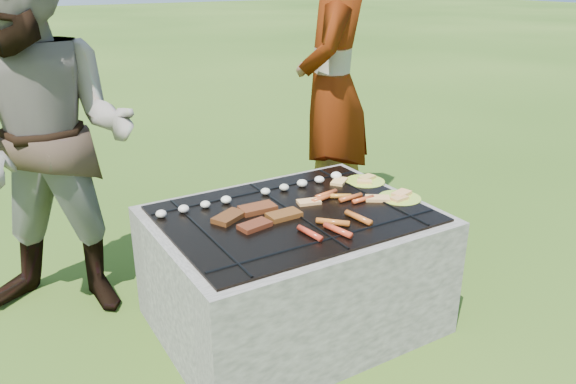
% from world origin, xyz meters
% --- Properties ---
extents(lawn, '(60.00, 60.00, 0.00)m').
position_xyz_m(lawn, '(0.00, 0.00, 0.00)').
color(lawn, '#284711').
rests_on(lawn, ground).
extents(fire_pit, '(1.30, 1.00, 0.62)m').
position_xyz_m(fire_pit, '(0.00, 0.00, 0.28)').
color(fire_pit, gray).
rests_on(fire_pit, ground).
extents(mushrooms, '(1.06, 0.06, 0.04)m').
position_xyz_m(mushrooms, '(-0.01, 0.27, 0.63)').
color(mushrooms, beige).
rests_on(mushrooms, fire_pit).
extents(pork_slabs, '(0.40, 0.27, 0.03)m').
position_xyz_m(pork_slabs, '(-0.18, 0.04, 0.62)').
color(pork_slabs, brown).
rests_on(pork_slabs, fire_pit).
extents(sausages, '(0.53, 0.48, 0.03)m').
position_xyz_m(sausages, '(0.17, -0.12, 0.63)').
color(sausages, red).
rests_on(sausages, fire_pit).
extents(bread_on_grate, '(0.45, 0.42, 0.02)m').
position_xyz_m(bread_on_grate, '(0.34, 0.06, 0.62)').
color(bread_on_grate, '#E3A874').
rests_on(bread_on_grate, fire_pit).
extents(plate_far, '(0.23, 0.23, 0.03)m').
position_xyz_m(plate_far, '(0.56, 0.16, 0.61)').
color(plate_far, '#FCFF3C').
rests_on(plate_far, fire_pit).
extents(plate_near, '(0.27, 0.27, 0.03)m').
position_xyz_m(plate_near, '(0.56, -0.12, 0.61)').
color(plate_near, gold).
rests_on(plate_near, fire_pit).
extents(cook, '(0.83, 0.85, 1.96)m').
position_xyz_m(cook, '(0.80, 0.83, 0.98)').
color(cook, gray).
rests_on(cook, ground).
extents(bystander, '(1.14, 1.08, 1.85)m').
position_xyz_m(bystander, '(-0.94, 0.73, 0.93)').
color(bystander, gray).
rests_on(bystander, ground).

